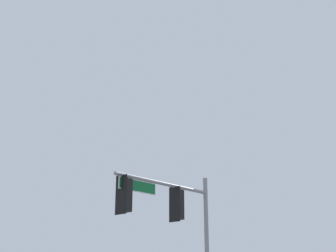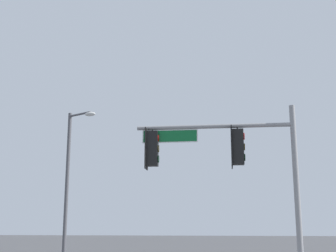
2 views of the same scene
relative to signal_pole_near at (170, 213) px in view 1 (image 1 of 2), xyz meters
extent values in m
cylinder|color=gray|center=(-2.07, -0.46, -1.24)|extent=(0.18, 0.18, 5.72)
cylinder|color=gray|center=(0.30, 0.07, 1.02)|extent=(4.77, 1.17, 0.13)
cube|color=black|center=(-0.23, -0.05, 0.35)|extent=(0.14, 0.51, 1.30)
cube|color=black|center=(-0.41, -0.09, 0.35)|extent=(0.42, 0.39, 1.10)
cylinder|color=black|center=(-0.41, -0.09, 0.96)|extent=(0.04, 0.04, 0.12)
cylinder|color=red|center=(-0.61, -0.13, 0.68)|extent=(0.08, 0.22, 0.22)
cylinder|color=#392D05|center=(-0.61, -0.13, 0.35)|extent=(0.08, 0.22, 0.22)
cylinder|color=black|center=(-0.61, -0.13, 0.02)|extent=(0.08, 0.22, 0.22)
cube|color=black|center=(2.38, 0.52, 0.35)|extent=(0.14, 0.51, 1.30)
cube|color=black|center=(2.20, 0.48, 0.35)|extent=(0.42, 0.39, 1.10)
cylinder|color=black|center=(2.20, 0.48, 0.96)|extent=(0.04, 0.04, 0.12)
cylinder|color=red|center=(2.00, 0.44, 0.68)|extent=(0.08, 0.22, 0.22)
cylinder|color=#392D05|center=(2.00, 0.44, 0.35)|extent=(0.08, 0.22, 0.22)
cylinder|color=black|center=(2.00, 0.44, 0.02)|extent=(0.08, 0.22, 0.22)
cube|color=#0F602D|center=(1.65, 0.36, 0.74)|extent=(1.66, 0.40, 0.36)
cube|color=white|center=(1.65, 0.36, 0.74)|extent=(1.72, 0.40, 0.42)
camera|label=1|loc=(10.02, 13.90, -2.40)|focal=50.00mm
camera|label=2|loc=(-3.03, 14.05, -2.20)|focal=50.00mm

